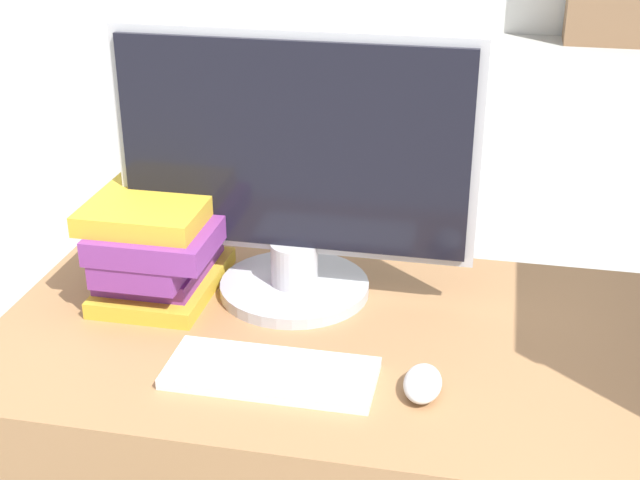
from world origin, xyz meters
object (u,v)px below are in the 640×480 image
mouse (423,383)px  book_stack (161,241)px  monitor (293,173)px  keyboard (271,373)px

mouse → book_stack: (-0.48, 0.23, 0.07)m
mouse → book_stack: book_stack is taller
book_stack → monitor: bearing=8.0°
keyboard → monitor: bearing=95.7°
monitor → mouse: (0.25, -0.26, -0.21)m
mouse → keyboard: bearing=-178.1°
keyboard → book_stack: size_ratio=1.12×
keyboard → mouse: (0.22, 0.01, 0.01)m
keyboard → mouse: 0.22m
mouse → monitor: bearing=133.8°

